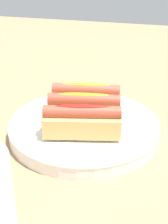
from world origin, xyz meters
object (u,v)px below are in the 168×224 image
Objects in this scene: serving_bowl at (84,126)px; hotdog_front at (86,98)px; hotdog_side at (82,121)px; hotdog_back at (84,109)px.

hotdog_front is at bearing -78.05° from serving_bowl.
hotdog_front is at bearing -78.05° from hotdog_side.
hotdog_front and hotdog_side have the same top height.
hotdog_front is 1.00× the size of hotdog_back.
hotdog_back is at bearing 101.95° from hotdog_front.
hotdog_back is 1.00× the size of hotdog_side.
hotdog_side is (-0.02, 0.11, 0.00)m from hotdog_front.
hotdog_front is 0.11m from hotdog_side.
serving_bowl is 0.07m from hotdog_side.
serving_bowl is 0.07m from hotdog_front.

